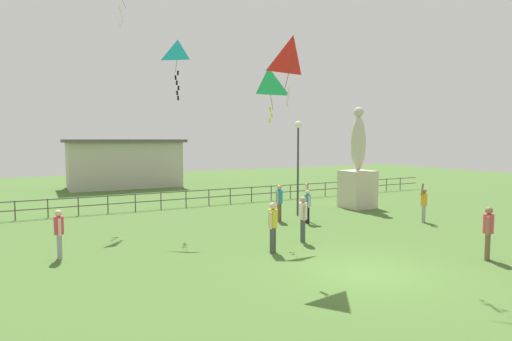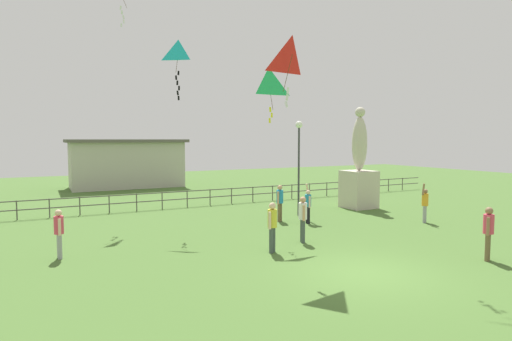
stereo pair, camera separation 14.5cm
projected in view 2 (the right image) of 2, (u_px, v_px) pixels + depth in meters
name	position (u px, v px, depth m)	size (l,w,h in m)	color
ground_plane	(365.00, 273.00, 12.25)	(80.00, 80.00, 0.00)	#476B2D
statue_monument	(359.00, 176.00, 23.83)	(1.63, 1.63, 5.71)	beige
lamppost	(299.00, 148.00, 21.23)	(0.36, 0.36, 4.83)	#38383D
person_0	(303.00, 216.00, 15.84)	(0.32, 0.50, 1.75)	#3F4C47
person_1	(59.00, 230.00, 13.69)	(0.30, 0.49, 1.62)	#99999E
person_2	(425.00, 203.00, 19.60)	(0.48, 0.29, 1.86)	#99999E
person_3	(488.00, 230.00, 13.45)	(0.47, 0.32, 1.74)	brown
person_4	(308.00, 204.00, 19.39)	(0.33, 0.47, 1.84)	black
person_5	(272.00, 224.00, 14.41)	(0.44, 0.35, 1.74)	#3F4C47
person_6	(280.00, 201.00, 19.89)	(0.44, 0.36, 1.74)	brown
kite_1	(269.00, 83.00, 16.89)	(1.10, 0.58, 2.22)	#1EB759
kite_3	(292.00, 56.00, 13.02)	(1.13, 0.74, 2.19)	red
kite_4	(178.00, 54.00, 18.64)	(1.01, 0.88, 2.65)	#19B2B2
waterfront_railing	(196.00, 196.00, 24.48)	(36.04, 0.06, 0.95)	#4C4742
pavilion_building	(127.00, 163.00, 34.21)	(9.18, 4.53, 3.89)	#B7B2A3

